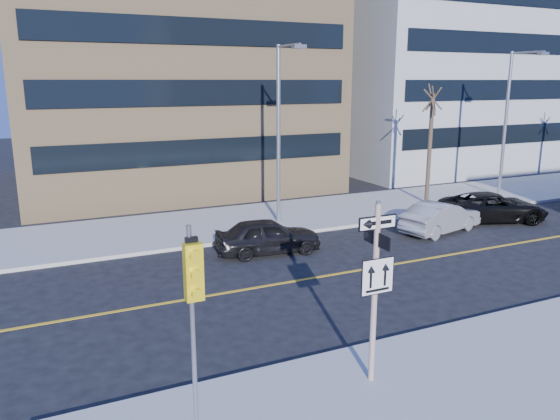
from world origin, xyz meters
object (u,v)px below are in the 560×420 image
parked_car_c (493,207)px  streetlight_a (281,123)px  sign_pole (375,283)px  parked_car_b (441,217)px  streetlight_b (510,115)px  street_tree_west (433,102)px  traffic_signal (194,288)px  parked_car_a (268,236)px

parked_car_c → streetlight_a: streetlight_a is taller
sign_pole → parked_car_c: 16.81m
parked_car_b → streetlight_a: (-5.98, 4.03, 4.06)m
streetlight_b → street_tree_west: bearing=173.8°
parked_car_b → parked_car_c: (3.63, 0.47, 0.01)m
traffic_signal → parked_car_b: traffic_signal is taller
traffic_signal → parked_car_c: (17.61, 9.86, -2.33)m
sign_pole → street_tree_west: size_ratio=0.64×
parked_car_a → parked_car_c: size_ratio=0.82×
parked_car_b → streetlight_b: bearing=-77.2°
sign_pole → street_tree_west: bearing=46.7°
traffic_signal → parked_car_c: size_ratio=0.80×
streetlight_b → parked_car_b: bearing=-153.4°
street_tree_west → parked_car_a: bearing=-160.0°
traffic_signal → parked_car_a: 11.67m
parked_car_b → street_tree_west: 7.31m
traffic_signal → streetlight_a: (8.00, 13.42, 1.73)m
parked_car_a → street_tree_west: bearing=-64.1°
parked_car_a → streetlight_a: streetlight_a is taller
parked_car_a → parked_car_c: parked_car_a is taller
parked_car_c → streetlight_a: (-9.61, 3.56, 4.06)m
streetlight_a → street_tree_west: 9.05m
parked_car_b → streetlight_b: streetlight_b is taller
sign_pole → parked_car_a: 10.04m
traffic_signal → streetlight_b: (22.00, 13.42, 1.73)m
street_tree_west → parked_car_b: bearing=-123.5°
parked_car_c → street_tree_west: size_ratio=0.79×
traffic_signal → streetlight_a: bearing=59.2°
parked_car_c → sign_pole: bearing=144.9°
streetlight_b → traffic_signal: bearing=-148.6°
sign_pole → streetlight_a: (4.00, 13.27, 2.32)m
street_tree_west → parked_car_c: bearing=-81.5°
streetlight_a → street_tree_west: size_ratio=1.26×
sign_pole → parked_car_b: bearing=42.8°
parked_car_b → street_tree_west: bearing=-47.4°
parked_car_a → streetlight_a: (2.22, 3.55, 4.05)m
traffic_signal → streetlight_a: streetlight_a is taller
traffic_signal → streetlight_b: streetlight_b is taller
streetlight_b → street_tree_west: streetlight_b is taller
traffic_signal → streetlight_a: size_ratio=0.50×
traffic_signal → street_tree_west: bearing=39.4°
parked_car_b → parked_car_a: bearing=72.8°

